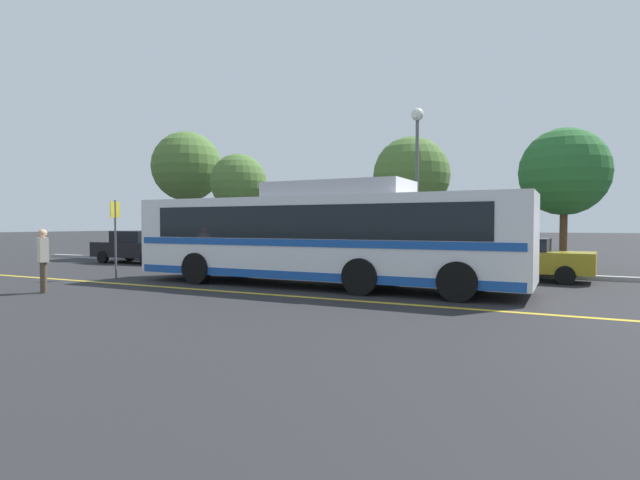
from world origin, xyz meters
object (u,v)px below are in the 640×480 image
(parked_car_2, at_px, (379,255))
(tree_0, at_px, (187,167))
(tree_1, at_px, (411,175))
(tree_2, at_px, (564,172))
(parked_car_0, at_px, (137,247))
(pedestrian_0, at_px, (43,256))
(transit_bus, at_px, (321,235))
(bus_stop_sign, at_px, (115,230))
(tree_3, at_px, (238,183))
(parked_car_1, at_px, (257,251))
(street_lamp, at_px, (417,152))
(parked_car_3, at_px, (522,259))

(parked_car_2, height_order, tree_0, tree_0)
(parked_car_2, distance_m, tree_1, 6.89)
(tree_2, bearing_deg, parked_car_0, -169.83)
(pedestrian_0, bearing_deg, transit_bus, 60.92)
(pedestrian_0, bearing_deg, bus_stop_sign, 132.35)
(pedestrian_0, bearing_deg, tree_3, 123.85)
(parked_car_0, relative_size, tree_2, 0.81)
(parked_car_1, xyz_separation_m, street_lamp, (6.28, 2.51, 4.15))
(bus_stop_sign, height_order, street_lamp, street_lamp)
(parked_car_3, xyz_separation_m, tree_3, (-13.70, 2.86, 3.29))
(bus_stop_sign, bearing_deg, street_lamp, -46.40)
(parked_car_1, bearing_deg, bus_stop_sign, -24.23)
(parked_car_2, height_order, parked_car_3, parked_car_3)
(parked_car_2, xyz_separation_m, tree_3, (-8.58, 2.87, 3.31))
(transit_bus, distance_m, tree_2, 10.49)
(parked_car_1, relative_size, pedestrian_0, 2.68)
(tree_0, bearing_deg, tree_3, -18.18)
(parked_car_0, height_order, bus_stop_sign, bus_stop_sign)
(pedestrian_0, xyz_separation_m, street_lamp, (7.44, 11.47, 3.88))
(bus_stop_sign, bearing_deg, transit_bus, -80.52)
(parked_car_1, bearing_deg, parked_car_2, 91.22)
(parked_car_0, bearing_deg, parked_car_1, 88.27)
(parked_car_3, xyz_separation_m, tree_1, (-5.51, 5.86, 3.58))
(parked_car_0, relative_size, parked_car_3, 1.00)
(parked_car_3, height_order, tree_2, tree_2)
(parked_car_1, xyz_separation_m, parked_car_2, (5.43, 0.26, -0.03))
(parked_car_2, relative_size, tree_0, 0.64)
(tree_1, bearing_deg, parked_car_0, -153.31)
(tree_0, distance_m, tree_2, 19.72)
(transit_bus, height_order, tree_3, tree_3)
(tree_2, bearing_deg, tree_1, 158.35)
(parked_car_2, relative_size, tree_3, 0.85)
(pedestrian_0, distance_m, bus_stop_sign, 3.74)
(pedestrian_0, distance_m, tree_1, 16.64)
(parked_car_0, distance_m, bus_stop_sign, 7.35)
(transit_bus, xyz_separation_m, tree_2, (6.66, 7.76, 2.33))
(parked_car_1, bearing_deg, tree_3, -136.27)
(bus_stop_sign, relative_size, tree_2, 0.49)
(tree_0, distance_m, tree_1, 12.99)
(tree_2, bearing_deg, parked_car_3, -111.46)
(street_lamp, bearing_deg, tree_3, 176.25)
(transit_bus, xyz_separation_m, pedestrian_0, (-6.29, -4.65, -0.56))
(tree_2, bearing_deg, parked_car_2, -153.44)
(pedestrian_0, height_order, tree_2, tree_2)
(parked_car_0, bearing_deg, tree_0, -171.00)
(parked_car_3, height_order, pedestrian_0, pedestrian_0)
(bus_stop_sign, bearing_deg, pedestrian_0, -161.47)
(bus_stop_sign, bearing_deg, parked_car_1, -22.05)
(parked_car_1, height_order, parked_car_2, parked_car_1)
(tree_1, distance_m, tree_3, 8.72)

